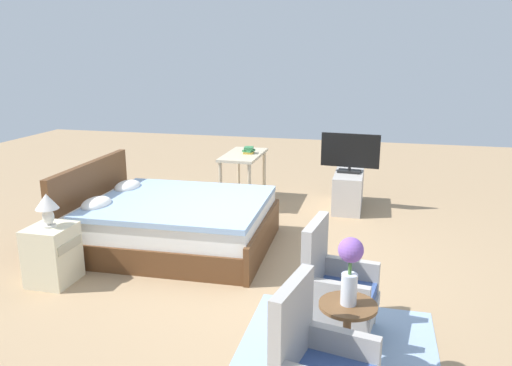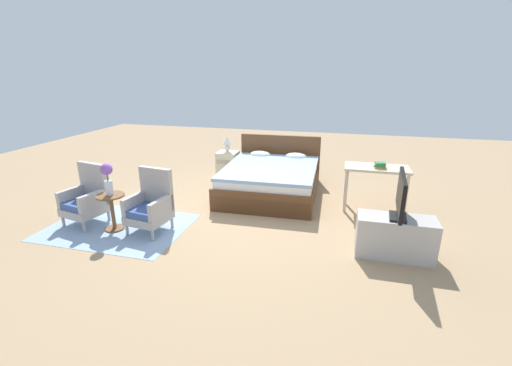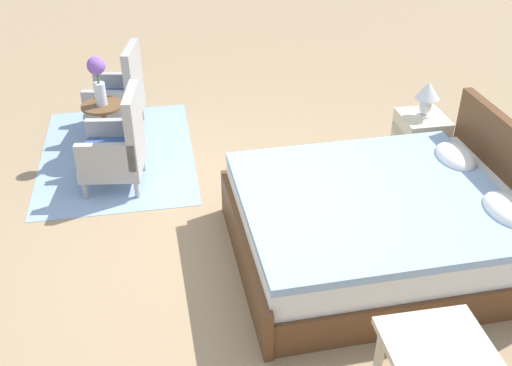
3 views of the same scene
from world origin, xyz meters
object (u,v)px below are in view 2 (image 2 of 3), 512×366
armchair_by_window_left (87,199)px  book_stack (380,165)px  tv_flatscreen (401,196)px  table_lamp (227,142)px  bed (272,179)px  vanity_desk (376,174)px  armchair_by_window_right (151,206)px  nightstand (228,165)px  tv_stand (395,237)px  flower_vase (107,176)px  side_table (112,208)px

armchair_by_window_left → book_stack: size_ratio=4.73×
tv_flatscreen → table_lamp: bearing=139.9°
bed → table_lamp: 1.47m
bed → vanity_desk: bearing=-11.4°
armchair_by_window_right → nightstand: armchair_by_window_right is taller
tv_stand → tv_flatscreen: size_ratio=1.15×
vanity_desk → armchair_by_window_right: bearing=-153.4°
tv_flatscreen → book_stack: size_ratio=4.29×
flower_vase → table_lamp: size_ratio=1.45×
bed → tv_stand: size_ratio=2.31×
armchair_by_window_left → nightstand: size_ratio=1.58×
flower_vase → tv_stand: size_ratio=0.50×
tv_flatscreen → side_table: bearing=-176.7°
tv_flatscreen → armchair_by_window_left: bearing=-178.7°
book_stack → flower_vase: bearing=-156.3°
bed → flower_vase: 2.97m
side_table → table_lamp: size_ratio=1.69×
armchair_by_window_left → tv_stand: size_ratio=0.96×
bed → nightstand: bed is taller
bed → flower_vase: flower_vase is taller
nightstand → book_stack: book_stack is taller
flower_vase → book_stack: (3.87, 1.70, -0.04)m
bed → tv_flatscreen: (2.02, -1.91, 0.53)m
tv_flatscreen → vanity_desk: size_ratio=0.80×
side_table → vanity_desk: vanity_desk is taller
bed → book_stack: (1.90, -0.45, 0.52)m
tv_stand → book_stack: book_stack is taller
side_table → book_stack: book_stack is taller
armchair_by_window_left → vanity_desk: armchair_by_window_left is taller
bed → table_lamp: size_ratio=6.71×
bed → armchair_by_window_right: bed is taller
armchair_by_window_right → table_lamp: bearing=84.8°
armchair_by_window_right → book_stack: 3.68m
armchair_by_window_left → nightstand: 3.09m
tv_stand → flower_vase: bearing=-176.7°
side_table → table_lamp: bearing=74.2°
table_lamp → tv_stand: 4.18m
armchair_by_window_right → side_table: armchair_by_window_right is taller
book_stack → table_lamp: bearing=158.5°
flower_vase → tv_flatscreen: (4.00, 0.23, -0.02)m
nightstand → table_lamp: 0.51m
table_lamp → tv_stand: bearing=-40.1°
bed → side_table: size_ratio=3.98×
tv_stand → book_stack: size_ratio=4.94×
book_stack → nightstand: bearing=158.5°
armchair_by_window_left → armchair_by_window_right: 1.11m
book_stack → side_table: bearing=-156.3°
bed → tv_flatscreen: bearing=-43.4°
flower_vase → tv_flatscreen: tv_flatscreen is taller
book_stack → tv_stand: bearing=-85.2°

